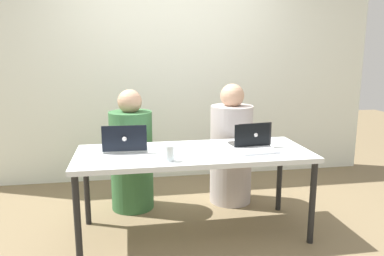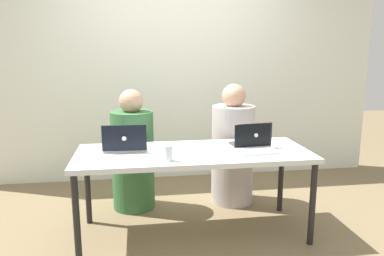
% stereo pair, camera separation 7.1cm
% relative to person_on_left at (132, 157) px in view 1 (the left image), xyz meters
% --- Properties ---
extents(ground_plane, '(12.00, 12.00, 0.00)m').
position_rel_person_on_left_xyz_m(ground_plane, '(0.50, -0.63, -0.52)').
color(ground_plane, '#776548').
extents(back_wall, '(4.96, 0.10, 2.59)m').
position_rel_person_on_left_xyz_m(back_wall, '(0.50, 0.92, 0.77)').
color(back_wall, white).
rests_on(back_wall, ground).
extents(desk, '(1.91, 0.76, 0.72)m').
position_rel_person_on_left_xyz_m(desk, '(0.50, -0.63, 0.14)').
color(desk, silver).
rests_on(desk, ground).
extents(person_on_left, '(0.51, 0.51, 1.18)m').
position_rel_person_on_left_xyz_m(person_on_left, '(0.00, 0.00, 0.00)').
color(person_on_left, '#35673A').
rests_on(person_on_left, ground).
extents(person_on_right, '(0.51, 0.51, 1.22)m').
position_rel_person_on_left_xyz_m(person_on_right, '(1.00, 0.00, 0.02)').
color(person_on_right, '#B6ABA8').
rests_on(person_on_right, ground).
extents(laptop_back_left, '(0.36, 0.27, 0.23)m').
position_rel_person_on_left_xyz_m(laptop_back_left, '(-0.05, -0.52, 0.25)').
color(laptop_back_left, silver).
rests_on(laptop_back_left, desk).
extents(laptop_front_right, '(0.33, 0.26, 0.21)m').
position_rel_person_on_left_xyz_m(laptop_front_right, '(1.01, -0.70, 0.25)').
color(laptop_front_right, silver).
rests_on(laptop_front_right, desk).
extents(laptop_back_right, '(0.33, 0.27, 0.21)m').
position_rel_person_on_left_xyz_m(laptop_back_right, '(1.02, -0.54, 0.25)').
color(laptop_back_right, '#3A3835').
rests_on(laptop_back_right, desk).
extents(water_glass_left, '(0.07, 0.07, 0.12)m').
position_rel_person_on_left_xyz_m(water_glass_left, '(0.27, -0.88, 0.25)').
color(water_glass_left, silver).
rests_on(water_glass_left, desk).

